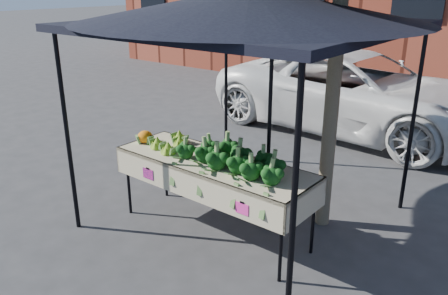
{
  "coord_description": "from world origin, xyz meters",
  "views": [
    {
      "loc": [
        2.79,
        -3.6,
        2.78
      ],
      "look_at": [
        -0.2,
        0.21,
        1.0
      ],
      "focal_mm": 36.18,
      "sensor_mm": 36.0,
      "label": 1
    }
  ],
  "objects": [
    {
      "name": "broccoli_heap",
      "position": [
        0.07,
        0.03,
        1.03
      ],
      "size": [
        1.37,
        0.57,
        0.26
      ],
      "primitive_type": "ellipsoid",
      "color": "black",
      "rests_on": "table"
    },
    {
      "name": "ground",
      "position": [
        0.0,
        0.0,
        0.0
      ],
      "size": [
        90.0,
        90.0,
        0.0
      ],
      "primitive_type": "plane",
      "color": "#313133"
    },
    {
      "name": "cauliflower_pair",
      "position": [
        -1.25,
        -0.04,
        0.99
      ],
      "size": [
        0.2,
        0.2,
        0.18
      ],
      "primitive_type": "ellipsoid",
      "color": "orange",
      "rests_on": "table"
    },
    {
      "name": "canopy",
      "position": [
        -0.1,
        0.53,
        1.37
      ],
      "size": [
        3.16,
        3.16,
        2.74
      ],
      "primitive_type": null,
      "color": "black",
      "rests_on": "ground"
    },
    {
      "name": "romanesco_cluster",
      "position": [
        -0.87,
        0.04,
        1.0
      ],
      "size": [
        0.43,
        0.57,
        0.2
      ],
      "primitive_type": "ellipsoid",
      "color": "#98B831",
      "rests_on": "table"
    },
    {
      "name": "table",
      "position": [
        -0.2,
        0.01,
        0.45
      ],
      "size": [
        2.41,
        0.83,
        0.9
      ],
      "color": "beige",
      "rests_on": "ground"
    },
    {
      "name": "street_tree",
      "position": [
        0.71,
        0.99,
        2.38
      ],
      "size": [
        2.41,
        2.41,
        4.75
      ],
      "primitive_type": null,
      "color": "#1E4C14",
      "rests_on": "ground"
    }
  ]
}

